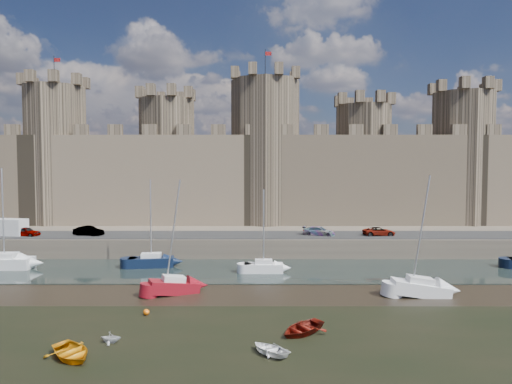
# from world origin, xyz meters

# --- Properties ---
(ground) EXTENTS (160.00, 160.00, 0.00)m
(ground) POSITION_xyz_m (0.00, 0.00, 0.00)
(ground) COLOR black
(ground) RESTS_ON ground
(water_channel) EXTENTS (160.00, 12.00, 0.08)m
(water_channel) POSITION_xyz_m (0.00, 24.00, 0.04)
(water_channel) COLOR black
(water_channel) RESTS_ON ground
(quay) EXTENTS (160.00, 60.00, 2.50)m
(quay) POSITION_xyz_m (0.00, 60.00, 1.25)
(quay) COLOR #4C443A
(quay) RESTS_ON ground
(road) EXTENTS (160.00, 7.00, 0.10)m
(road) POSITION_xyz_m (0.00, 34.00, 2.55)
(road) COLOR black
(road) RESTS_ON quay
(castle) EXTENTS (108.50, 11.00, 29.00)m
(castle) POSITION_xyz_m (-0.64, 48.00, 11.67)
(castle) COLOR #42382B
(castle) RESTS_ON quay
(car_0) EXTENTS (3.91, 2.21, 1.25)m
(car_0) POSITION_xyz_m (-29.60, 32.93, 3.13)
(car_0) COLOR gray
(car_0) RESTS_ON quay
(car_1) EXTENTS (4.20, 2.41, 1.31)m
(car_1) POSITION_xyz_m (-21.53, 33.35, 3.15)
(car_1) COLOR gray
(car_1) RESTS_ON quay
(car_2) EXTENTS (4.57, 3.01, 1.23)m
(car_2) POSITION_xyz_m (8.86, 33.54, 3.12)
(car_2) COLOR gray
(car_2) RESTS_ON quay
(car_3) EXTENTS (4.32, 2.25, 1.16)m
(car_3) POSITION_xyz_m (16.75, 33.35, 3.08)
(car_3) COLOR gray
(car_3) RESTS_ON quay
(van) EXTENTS (5.39, 2.88, 2.23)m
(van) POSITION_xyz_m (-32.41, 33.50, 3.62)
(van) COLOR silver
(van) RESTS_ON quay
(sailboat_0) EXTENTS (6.13, 2.51, 11.37)m
(sailboat_0) POSITION_xyz_m (-27.94, 24.72, 0.86)
(sailboat_0) COLOR silver
(sailboat_0) RESTS_ON ground
(sailboat_1) EXTENTS (5.27, 2.61, 10.12)m
(sailboat_1) POSITION_xyz_m (-11.53, 25.64, 0.80)
(sailboat_1) COLOR black
(sailboat_1) RESTS_ON ground
(sailboat_2) EXTENTS (4.21, 1.65, 9.07)m
(sailboat_2) POSITION_xyz_m (1.37, 22.90, 0.75)
(sailboat_2) COLOR white
(sailboat_2) RESTS_ON ground
(sailboat_4) EXTENTS (4.81, 3.43, 10.49)m
(sailboat_4) POSITION_xyz_m (-6.96, 14.81, 0.76)
(sailboat_4) COLOR maroon
(sailboat_4) RESTS_ON ground
(sailboat_5) EXTENTS (5.08, 2.05, 10.88)m
(sailboat_5) POSITION_xyz_m (15.31, 14.12, 0.77)
(sailboat_5) COLOR white
(sailboat_5) RESTS_ON ground
(dinghy_0) EXTENTS (4.30, 4.31, 0.74)m
(dinghy_0) POSITION_xyz_m (-10.58, 0.58, 0.37)
(dinghy_0) COLOR orange
(dinghy_0) RESTS_ON ground
(dinghy_2) EXTENTS (3.29, 3.37, 0.57)m
(dinghy_2) POSITION_xyz_m (1.41, 1.34, 0.29)
(dinghy_2) COLOR white
(dinghy_2) RESTS_ON ground
(dinghy_3) EXTENTS (1.58, 1.42, 0.75)m
(dinghy_3) POSITION_xyz_m (-8.99, 3.09, 0.37)
(dinghy_3) COLOR silver
(dinghy_3) RESTS_ON ground
(dinghy_4) EXTENTS (4.24, 4.10, 0.72)m
(dinghy_4) POSITION_xyz_m (3.74, 4.71, 0.36)
(dinghy_4) COLOR #67130B
(dinghy_4) RESTS_ON ground
(buoy_1) EXTENTS (0.48, 0.48, 0.48)m
(buoy_1) POSITION_xyz_m (-8.02, 8.75, 0.24)
(buoy_1) COLOR #FF680B
(buoy_1) RESTS_ON ground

